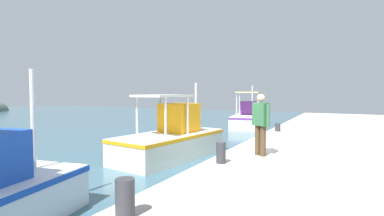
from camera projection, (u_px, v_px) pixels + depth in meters
The scene contains 6 objects.
fishing_boat_second at pixel (171, 139), 11.49m from camera, with size 5.07×2.59×2.98m.
fishing_boat_third at pixel (249, 118), 21.37m from camera, with size 5.03×2.91×3.09m.
fisherman_standing at pixel (261, 122), 8.13m from camera, with size 0.42×0.57×1.72m.
mooring_bollard_nearest at pixel (125, 198), 4.14m from camera, with size 0.28×0.28×0.55m, color #333338.
mooring_bollard_second at pixel (221, 153), 7.29m from camera, with size 0.24×0.24×0.53m, color #333338.
mooring_bollard_third at pixel (278, 127), 13.25m from camera, with size 0.24×0.24×0.36m, color #333338.
Camera 1 is at (-9.01, -3.19, 2.57)m, focal length 27.38 mm.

